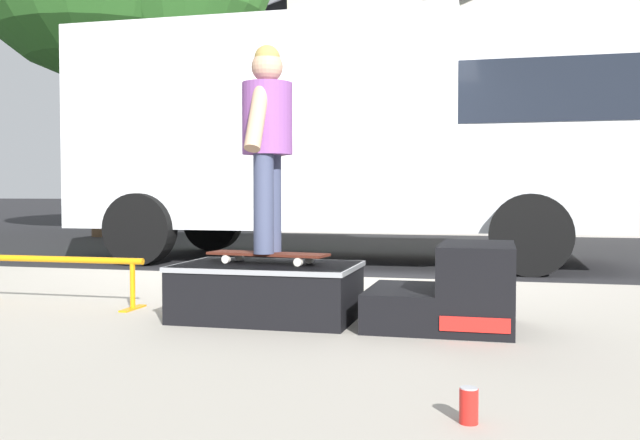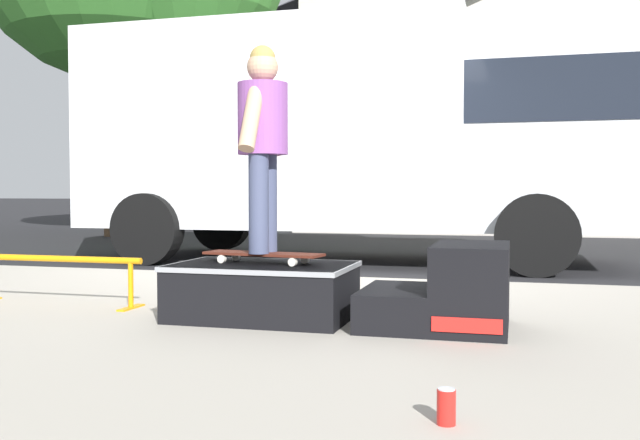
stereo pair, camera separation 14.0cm
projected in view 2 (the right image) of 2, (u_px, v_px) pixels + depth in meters
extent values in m
plane|color=black|center=(347.00, 282.00, 7.23)|extent=(140.00, 140.00, 0.00)
cube|color=#A8A093|center=(234.00, 333.00, 4.34)|extent=(50.00, 5.00, 0.12)
cube|color=black|center=(263.00, 291.00, 4.49)|extent=(1.10, 0.71, 0.35)
cube|color=gray|center=(263.00, 266.00, 4.48)|extent=(1.12, 0.73, 0.03)
cube|color=black|center=(399.00, 307.00, 4.26)|extent=(0.42, 0.73, 0.22)
cube|color=black|center=(471.00, 287.00, 4.14)|extent=(0.42, 0.73, 0.50)
cube|color=red|center=(467.00, 325.00, 3.80)|extent=(0.37, 0.01, 0.08)
cylinder|color=orange|center=(55.00, 259.00, 5.03)|extent=(1.35, 0.04, 0.04)
cylinder|color=orange|center=(131.00, 285.00, 4.88)|extent=(0.04, 0.04, 0.33)
cube|color=orange|center=(131.00, 308.00, 4.89)|extent=(0.06, 0.28, 0.01)
cube|color=#4C1E14|center=(263.00, 254.00, 4.51)|extent=(0.80, 0.31, 0.02)
cylinder|color=silver|center=(305.00, 259.00, 4.50)|extent=(0.06, 0.04, 0.05)
cylinder|color=silver|center=(293.00, 262.00, 4.33)|extent=(0.06, 0.04, 0.05)
cylinder|color=silver|center=(236.00, 257.00, 4.69)|extent=(0.06, 0.04, 0.05)
cylinder|color=silver|center=(222.00, 259.00, 4.53)|extent=(0.06, 0.04, 0.05)
cylinder|color=#3F4766|center=(267.00, 204.00, 4.58)|extent=(0.13, 0.13, 0.62)
cylinder|color=#3F4766|center=(259.00, 204.00, 4.42)|extent=(0.13, 0.13, 0.62)
cylinder|color=#8C4C99|center=(263.00, 119.00, 4.48)|extent=(0.32, 0.32, 0.45)
cylinder|color=tan|center=(273.00, 124.00, 4.67)|extent=(0.10, 0.27, 0.43)
cylinder|color=tan|center=(252.00, 118.00, 4.29)|extent=(0.10, 0.27, 0.43)
sphere|color=tan|center=(263.00, 67.00, 4.46)|extent=(0.20, 0.20, 0.20)
sphere|color=tan|center=(263.00, 58.00, 4.46)|extent=(0.16, 0.16, 0.16)
cylinder|color=red|center=(446.00, 407.00, 2.46)|extent=(0.07, 0.07, 0.12)
cylinder|color=silver|center=(446.00, 389.00, 2.45)|extent=(0.06, 0.06, 0.00)
cube|color=silver|center=(282.00, 130.00, 9.66)|extent=(5.00, 2.35, 2.60)
cube|color=silver|center=(549.00, 140.00, 8.75)|extent=(1.90, 2.16, 2.20)
cube|color=black|center=(549.00, 101.00, 8.73)|extent=(1.92, 2.19, 0.70)
cylinder|color=black|center=(532.00, 225.00, 9.97)|extent=(0.90, 0.28, 0.90)
cylinder|color=black|center=(537.00, 235.00, 7.70)|extent=(0.90, 0.28, 0.90)
cylinder|color=black|center=(222.00, 221.00, 11.21)|extent=(0.90, 0.28, 0.90)
cylinder|color=black|center=(147.00, 229.00, 8.95)|extent=(0.90, 0.28, 0.90)
cylinder|color=brown|center=(117.00, 134.00, 14.60)|extent=(0.56, 0.56, 4.19)
cube|color=beige|center=(505.00, 112.00, 18.63)|extent=(9.00, 7.50, 6.00)
cube|color=#B2ADA3|center=(502.00, 168.00, 14.84)|extent=(9.00, 0.50, 2.80)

